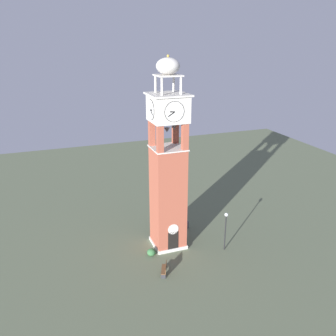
{
  "coord_description": "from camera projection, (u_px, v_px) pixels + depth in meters",
  "views": [
    {
      "loc": [
        -11.22,
        -30.56,
        20.28
      ],
      "look_at": [
        0.0,
        0.0,
        8.5
      ],
      "focal_mm": 38.18,
      "sensor_mm": 36.0,
      "label": 1
    }
  ],
  "objects": [
    {
      "name": "shrub_near_entry",
      "position": [
        151.0,
        252.0,
        35.4
      ],
      "size": [
        0.85,
        0.85,
        0.73
      ],
      "primitive_type": "ellipsoid",
      "color": "#336638",
      "rests_on": "ground"
    },
    {
      "name": "trash_bin",
      "position": [
        187.0,
        225.0,
        40.59
      ],
      "size": [
        0.52,
        0.52,
        0.8
      ],
      "primitive_type": "cylinder",
      "color": "#4C4C51",
      "rests_on": "ground"
    },
    {
      "name": "lamp_post",
      "position": [
        226.0,
        225.0,
        35.58
      ],
      "size": [
        0.36,
        0.36,
        4.14
      ],
      "color": "black",
      "rests_on": "ground"
    },
    {
      "name": "ground",
      "position": [
        168.0,
        244.0,
        37.51
      ],
      "size": [
        80.0,
        80.0,
        0.0
      ],
      "primitive_type": "plane",
      "color": "#5B664C"
    },
    {
      "name": "clock_tower",
      "position": [
        168.0,
        174.0,
        34.81
      ],
      "size": [
        3.59,
        3.59,
        19.02
      ],
      "color": "#9E4C38",
      "rests_on": "ground"
    },
    {
      "name": "park_bench",
      "position": [
        165.0,
        269.0,
        32.62
      ],
      "size": [
        1.04,
        1.64,
        0.95
      ],
      "color": "brown",
      "rests_on": "ground"
    }
  ]
}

